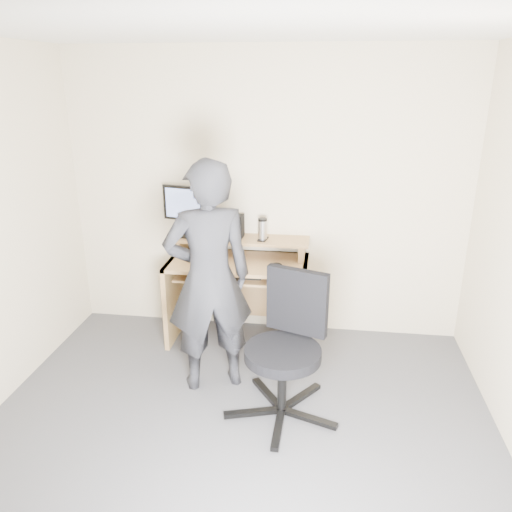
% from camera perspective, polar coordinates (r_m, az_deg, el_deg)
% --- Properties ---
extents(ground, '(3.50, 3.50, 0.00)m').
position_cam_1_polar(ground, '(3.40, -2.82, -21.50)').
color(ground, '#525357').
rests_on(ground, ground).
extents(back_wall, '(3.50, 0.02, 2.50)m').
position_cam_1_polar(back_wall, '(4.40, 1.08, 6.79)').
color(back_wall, beige).
rests_on(back_wall, ground).
extents(ceiling, '(3.50, 3.50, 0.02)m').
position_cam_1_polar(ceiling, '(2.56, -3.87, 25.46)').
color(ceiling, white).
rests_on(ceiling, back_wall).
extents(desk, '(1.20, 0.60, 0.91)m').
position_cam_1_polar(desk, '(4.43, -1.89, -2.67)').
color(desk, tan).
rests_on(desk, ground).
extents(monitor, '(0.47, 0.14, 0.45)m').
position_cam_1_polar(monitor, '(4.37, -7.70, 5.59)').
color(monitor, black).
rests_on(monitor, desk).
extents(external_drive, '(0.08, 0.13, 0.20)m').
position_cam_1_polar(external_drive, '(4.36, -1.93, 3.42)').
color(external_drive, black).
rests_on(external_drive, desk).
extents(travel_mug, '(0.08, 0.08, 0.17)m').
position_cam_1_polar(travel_mug, '(4.30, 0.75, 2.97)').
color(travel_mug, '#B9B9BE').
rests_on(travel_mug, desk).
extents(smartphone, '(0.09, 0.14, 0.01)m').
position_cam_1_polar(smartphone, '(4.32, 0.81, 1.95)').
color(smartphone, black).
rests_on(smartphone, desk).
extents(charger, '(0.05, 0.05, 0.03)m').
position_cam_1_polar(charger, '(4.31, -3.66, 2.02)').
color(charger, black).
rests_on(charger, desk).
extents(headphones, '(0.18, 0.18, 0.06)m').
position_cam_1_polar(headphones, '(4.46, -4.44, 2.51)').
color(headphones, silver).
rests_on(headphones, desk).
extents(keyboard, '(0.47, 0.21, 0.03)m').
position_cam_1_polar(keyboard, '(4.24, -2.43, -2.05)').
color(keyboard, black).
rests_on(keyboard, desk).
extents(mouse, '(0.11, 0.08, 0.04)m').
position_cam_1_polar(mouse, '(4.14, 2.35, -1.03)').
color(mouse, black).
rests_on(mouse, desk).
extents(office_chair, '(0.79, 0.76, 0.99)m').
position_cam_1_polar(office_chair, '(3.45, 3.62, -9.76)').
color(office_chair, black).
rests_on(office_chair, ground).
extents(person, '(0.75, 0.63, 1.74)m').
position_cam_1_polar(person, '(3.61, -5.40, -2.60)').
color(person, black).
rests_on(person, ground).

